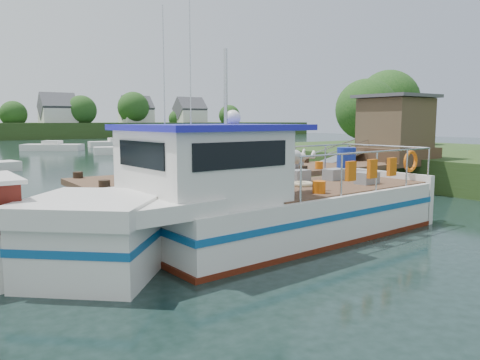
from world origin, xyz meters
TOP-DOWN VIEW (x-y plane):
  - ground_plane at (0.00, 0.00)m, footprint 160.00×160.00m
  - dock at (6.51, 0.01)m, footprint 16.60×3.00m
  - lobster_boat at (-2.62, -4.37)m, footprint 12.52×4.30m
  - moored_far at (11.01, 43.29)m, footprint 6.91×3.24m
  - moored_b at (6.82, 30.22)m, footprint 5.59×3.20m
  - moored_c at (6.81, 20.53)m, footprint 8.15×5.40m
  - moored_d at (2.62, 40.23)m, footprint 6.47×5.56m

SIDE VIEW (x-z plane):
  - ground_plane at x=0.00m, z-range 0.00..0.00m
  - moored_d at x=2.62m, z-range -0.14..0.95m
  - moored_far at x=11.01m, z-range -0.15..0.98m
  - moored_b at x=6.82m, z-range -0.15..1.02m
  - moored_c at x=6.81m, z-range -0.16..1.06m
  - lobster_boat at x=-2.62m, z-range -1.89..4.04m
  - dock at x=6.51m, z-range -0.15..4.63m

